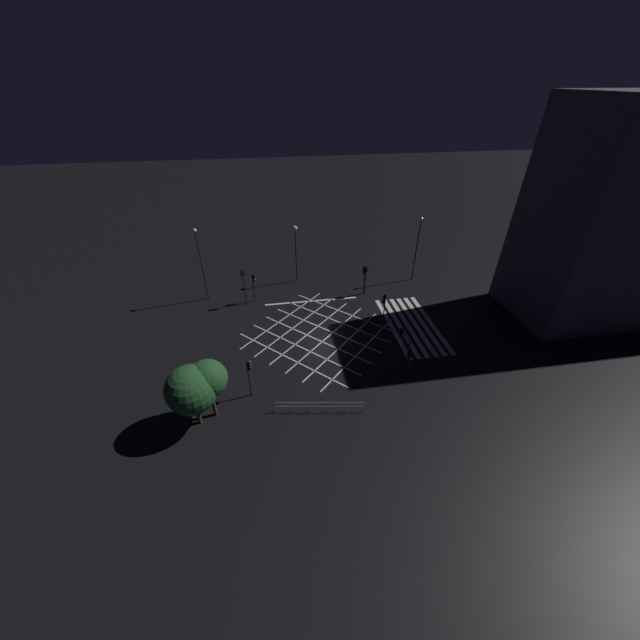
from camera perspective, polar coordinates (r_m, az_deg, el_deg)
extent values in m
plane|color=black|center=(37.87, 0.00, -2.20)|extent=(200.00, 200.00, 0.00)
cube|color=silver|center=(39.67, 11.42, -1.06)|extent=(11.18, 0.50, 0.01)
cube|color=silver|center=(39.97, 12.64, -0.93)|extent=(11.18, 0.50, 0.01)
cube|color=silver|center=(40.29, 13.83, -0.81)|extent=(11.18, 0.50, 0.01)
cube|color=silver|center=(40.62, 15.01, -0.69)|extent=(11.18, 0.50, 0.01)
cube|color=silver|center=(40.98, 16.17, -0.57)|extent=(11.18, 0.50, 0.01)
cube|color=silver|center=(41.34, 17.30, -0.45)|extent=(11.18, 0.50, 0.01)
cube|color=silver|center=(41.26, 4.04, 1.16)|extent=(9.76, 9.76, 0.01)
cube|color=silver|center=(35.80, 6.48, -4.97)|extent=(9.76, 9.76, 0.01)
cube|color=silver|center=(39.86, 2.51, -0.12)|extent=(9.76, 9.76, 0.01)
cube|color=silver|center=(36.56, 3.80, -3.83)|extent=(9.76, 9.76, 0.01)
cube|color=silver|center=(38.52, 0.87, -1.48)|extent=(9.76, 9.76, 0.01)
cube|color=silver|center=(37.41, 1.24, -2.73)|extent=(9.76, 9.76, 0.01)
cube|color=silver|center=(37.23, -0.90, -2.94)|extent=(9.76, 9.76, 0.01)
cube|color=silver|center=(38.34, -1.20, -1.68)|extent=(9.76, 9.76, 0.01)
cube|color=silver|center=(36.00, -2.79, -4.50)|extent=(9.76, 9.76, 0.01)
cube|color=silver|center=(39.35, -3.52, -0.67)|extent=(9.76, 9.76, 0.01)
cube|color=silver|center=(34.84, -4.81, -6.15)|extent=(9.76, 9.76, 0.01)
cube|color=silver|center=(40.43, -5.72, 0.28)|extent=(9.76, 9.76, 0.01)
cube|color=silver|center=(43.37, -1.42, 3.05)|extent=(0.30, 11.18, 0.01)
cube|color=beige|center=(62.47, 41.66, 6.31)|extent=(0.06, 1.40, 1.80)
cube|color=black|center=(59.71, 39.34, 6.28)|extent=(0.06, 1.40, 1.80)
cube|color=beige|center=(57.06, 36.79, 6.23)|extent=(0.06, 1.40, 1.80)
cube|color=beige|center=(54.52, 34.01, 6.17)|extent=(0.06, 1.40, 1.80)
cube|color=beige|center=(52.13, 30.96, 6.09)|extent=(0.06, 1.40, 1.80)
cube|color=black|center=(49.90, 27.64, 5.97)|extent=(0.06, 1.40, 1.80)
cube|color=black|center=(58.52, 40.67, 9.45)|extent=(0.06, 1.40, 1.80)
cube|color=beige|center=(55.81, 38.11, 9.56)|extent=(0.06, 1.40, 1.80)
cube|color=black|center=(53.22, 35.30, 9.67)|extent=(0.06, 1.40, 1.80)
cube|color=beige|center=(50.77, 32.21, 9.76)|extent=(0.06, 1.40, 1.80)
cube|color=beige|center=(48.47, 28.82, 9.82)|extent=(0.06, 1.40, 1.80)
cube|color=beige|center=(54.80, 39.52, 13.02)|extent=(0.06, 1.40, 1.80)
cube|color=black|center=(52.15, 36.69, 13.32)|extent=(0.06, 1.40, 1.80)
cube|color=black|center=(49.65, 33.55, 13.61)|extent=(0.06, 1.40, 1.80)
cube|color=black|center=(47.30, 30.09, 13.88)|extent=(0.06, 1.40, 1.80)
cube|color=beige|center=(54.02, 41.01, 16.59)|extent=(0.06, 1.40, 1.80)
cube|color=black|center=(51.34, 38.16, 17.09)|extent=(0.06, 1.40, 1.80)
cube|color=black|center=(48.79, 35.00, 17.60)|extent=(0.06, 1.40, 1.80)
cube|color=black|center=(46.39, 31.47, 18.11)|extent=(0.06, 1.40, 1.80)
cube|color=black|center=(50.78, 39.75, 20.96)|extent=(0.06, 1.40, 1.80)
cube|color=beige|center=(48.20, 36.55, 21.71)|extent=(0.06, 1.40, 1.80)
cube|color=beige|center=(45.78, 32.97, 22.47)|extent=(0.06, 1.40, 1.80)
cube|color=black|center=(50.50, 41.44, 24.88)|extent=(0.06, 1.40, 1.80)
cube|color=black|center=(47.91, 38.23, 25.88)|extent=(0.06, 1.40, 1.80)
cube|color=black|center=(45.46, 34.60, 26.91)|extent=(0.06, 1.40, 1.80)
cylinder|color=black|center=(44.32, 7.08, 6.35)|extent=(0.11, 0.11, 3.80)
cube|color=black|center=(43.65, 7.03, 7.95)|extent=(0.28, 0.16, 0.90)
sphere|color=black|center=(43.49, 6.92, 8.30)|extent=(0.18, 0.18, 0.18)
sphere|color=black|center=(43.62, 6.89, 7.94)|extent=(0.18, 0.18, 0.18)
sphere|color=green|center=(43.76, 6.86, 7.59)|extent=(0.18, 0.18, 0.18)
cube|color=black|center=(43.68, 7.15, 7.96)|extent=(0.36, 0.02, 0.98)
cylinder|color=black|center=(42.65, -12.00, 5.14)|extent=(0.11, 0.11, 4.48)
cube|color=black|center=(41.72, -12.29, 7.13)|extent=(0.16, 0.28, 0.90)
sphere|color=black|center=(41.49, -12.34, 7.42)|extent=(0.18, 0.18, 0.18)
sphere|color=black|center=(41.62, -12.29, 7.06)|extent=(0.18, 0.18, 0.18)
sphere|color=green|center=(41.76, -12.24, 6.69)|extent=(0.18, 0.18, 0.18)
cube|color=black|center=(41.80, -12.29, 7.18)|extent=(0.02, 0.36, 0.98)
cylinder|color=black|center=(32.67, 14.02, -6.83)|extent=(0.11, 0.11, 3.21)
cube|color=black|center=(31.92, 14.07, -5.37)|extent=(0.28, 0.16, 0.90)
sphere|color=black|center=(31.69, 13.96, -4.98)|extent=(0.18, 0.18, 0.18)
sphere|color=black|center=(31.88, 13.88, -5.40)|extent=(0.18, 0.18, 0.18)
sphere|color=green|center=(32.07, 13.81, -5.81)|extent=(0.18, 0.18, 0.18)
cube|color=black|center=(31.95, 14.22, -5.35)|extent=(0.36, 0.02, 0.98)
cylinder|color=black|center=(33.45, 13.83, -5.51)|extent=(0.11, 0.11, 3.35)
cylinder|color=black|center=(33.27, 13.55, -2.37)|extent=(2.08, 0.09, 0.09)
cube|color=black|center=(34.29, 12.85, -1.94)|extent=(0.16, 0.28, 0.90)
sphere|color=red|center=(34.20, 12.85, -1.43)|extent=(0.18, 0.18, 0.18)
sphere|color=black|center=(34.37, 12.79, -1.84)|extent=(0.18, 0.18, 0.18)
sphere|color=black|center=(34.55, 12.73, -2.24)|extent=(0.18, 0.18, 0.18)
cube|color=black|center=(34.23, 12.90, -2.03)|extent=(0.02, 0.36, 0.98)
cylinder|color=black|center=(44.32, 7.26, 6.32)|extent=(0.11, 0.11, 3.79)
cube|color=black|center=(43.56, 7.44, 7.86)|extent=(0.16, 0.28, 0.90)
sphere|color=black|center=(43.34, 7.51, 8.14)|extent=(0.18, 0.18, 0.18)
sphere|color=black|center=(43.47, 7.48, 7.79)|extent=(0.18, 0.18, 0.18)
sphere|color=green|center=(43.60, 7.45, 7.44)|extent=(0.18, 0.18, 0.18)
cube|color=black|center=(43.64, 7.41, 7.91)|extent=(0.02, 0.36, 0.98)
cylinder|color=black|center=(43.21, -10.57, 5.12)|extent=(0.11, 0.11, 3.67)
cube|color=black|center=(42.57, -10.57, 6.70)|extent=(0.28, 0.16, 0.90)
sphere|color=black|center=(42.43, -10.46, 7.07)|extent=(0.18, 0.18, 0.18)
sphere|color=black|center=(42.57, -10.42, 6.71)|extent=(0.18, 0.18, 0.18)
sphere|color=green|center=(42.71, -10.38, 6.36)|extent=(0.18, 0.18, 0.18)
cube|color=black|center=(42.58, -10.69, 6.69)|extent=(0.36, 0.02, 0.98)
cylinder|color=black|center=(30.44, -11.28, -9.14)|extent=(0.11, 0.11, 3.91)
cube|color=black|center=(29.46, -11.33, -7.07)|extent=(0.28, 0.16, 0.90)
sphere|color=red|center=(29.26, -11.18, -6.61)|extent=(0.18, 0.18, 0.18)
sphere|color=black|center=(29.45, -11.11, -7.05)|extent=(0.18, 0.18, 0.18)
sphere|color=black|center=(29.65, -11.05, -7.48)|extent=(0.18, 0.18, 0.18)
cube|color=black|center=(29.47, -11.50, -7.08)|extent=(0.36, 0.02, 0.98)
cylinder|color=black|center=(38.02, 10.16, 1.22)|extent=(0.11, 0.11, 4.21)
cube|color=black|center=(37.14, 10.21, 3.27)|extent=(0.28, 0.16, 0.90)
sphere|color=black|center=(36.95, 10.10, 3.66)|extent=(0.18, 0.18, 0.18)
sphere|color=orange|center=(37.10, 10.05, 3.26)|extent=(0.18, 0.18, 0.18)
sphere|color=black|center=(37.26, 10.00, 2.87)|extent=(0.18, 0.18, 0.18)
cube|color=black|center=(37.17, 10.35, 3.28)|extent=(0.36, 0.02, 0.98)
cylinder|color=black|center=(48.07, 15.14, 10.60)|extent=(0.14, 0.14, 8.14)
sphere|color=white|center=(46.61, 15.93, 15.30)|extent=(0.43, 0.43, 0.43)
cylinder|color=black|center=(46.42, -3.85, 10.14)|extent=(0.14, 0.14, 7.06)
sphere|color=white|center=(45.02, -4.03, 14.43)|extent=(0.59, 0.59, 0.59)
cylinder|color=black|center=(43.99, -18.33, 8.04)|extent=(0.14, 0.14, 8.55)
sphere|color=white|center=(42.34, -19.42, 13.36)|extent=(0.43, 0.43, 0.43)
cylinder|color=#38281C|center=(30.00, -18.94, -13.88)|extent=(0.31, 0.31, 2.21)
sphere|color=#235128|center=(28.24, -19.90, -10.43)|extent=(3.80, 3.80, 3.80)
cylinder|color=#38281C|center=(29.98, -16.72, -12.49)|extent=(0.29, 0.29, 2.83)
sphere|color=#235128|center=(28.24, -17.57, -8.95)|extent=(3.00, 3.00, 3.00)
cylinder|color=#9EA0A5|center=(29.87, -7.07, -13.61)|extent=(0.05, 0.05, 1.05)
cylinder|color=#9EA0A5|center=(29.73, -4.26, -13.68)|extent=(0.05, 0.05, 1.05)
cylinder|color=#9EA0A5|center=(29.67, -1.42, -13.71)|extent=(0.05, 0.05, 1.05)
cylinder|color=#9EA0A5|center=(29.67, 1.42, -13.71)|extent=(0.05, 0.05, 1.05)
cylinder|color=#9EA0A5|center=(29.73, 4.26, -13.68)|extent=(0.05, 0.05, 1.05)
cylinder|color=#9EA0A5|center=(29.87, 7.07, -13.61)|extent=(0.05, 0.05, 1.05)
cylinder|color=#9EA0A5|center=(29.30, 0.00, -13.08)|extent=(1.18, 7.06, 0.04)
cylinder|color=#9EA0A5|center=(29.62, 0.00, -13.64)|extent=(1.18, 7.06, 0.04)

